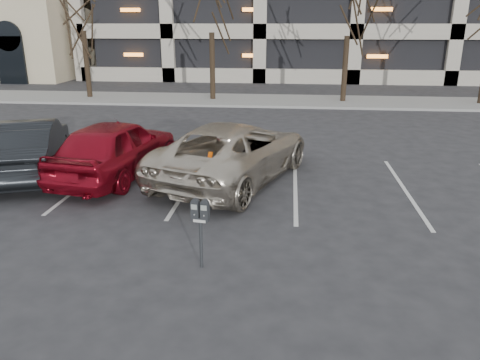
% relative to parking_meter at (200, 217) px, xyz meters
% --- Properties ---
extents(ground, '(140.00, 140.00, 0.00)m').
position_rel_parking_meter_xyz_m(ground, '(0.27, 2.19, -0.96)').
color(ground, '#28282B').
rests_on(ground, ground).
extents(sidewalk, '(80.00, 4.00, 0.12)m').
position_rel_parking_meter_xyz_m(sidewalk, '(0.27, 18.19, -0.90)').
color(sidewalk, gray).
rests_on(sidewalk, ground).
extents(stall_lines, '(16.90, 5.20, 0.00)m').
position_rel_parking_meter_xyz_m(stall_lines, '(-1.13, 4.49, -0.95)').
color(stall_lines, silver).
rests_on(stall_lines, ground).
extents(parking_meter, '(0.33, 0.17, 1.25)m').
position_rel_parking_meter_xyz_m(parking_meter, '(0.00, 0.00, 0.00)').
color(parking_meter, black).
rests_on(parking_meter, ground).
extents(suv_silver, '(4.41, 6.24, 1.59)m').
position_rel_parking_meter_xyz_m(suv_silver, '(-0.01, 4.90, -0.17)').
color(suv_silver, beige).
rests_on(suv_silver, ground).
extents(car_red, '(2.63, 5.02, 1.63)m').
position_rel_parking_meter_xyz_m(car_red, '(-3.26, 4.82, -0.14)').
color(car_red, maroon).
rests_on(car_red, ground).
extents(car_dark, '(3.19, 5.09, 1.58)m').
position_rel_parking_meter_xyz_m(car_dark, '(-5.76, 4.74, -0.17)').
color(car_dark, black).
rests_on(car_dark, ground).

